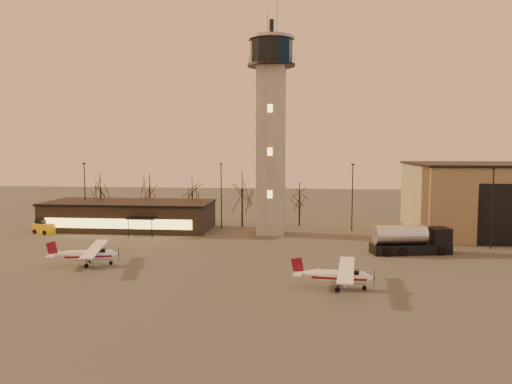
% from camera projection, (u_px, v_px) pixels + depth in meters
% --- Properties ---
extents(ground, '(220.00, 220.00, 0.00)m').
position_uv_depth(ground, '(245.00, 294.00, 43.04)').
color(ground, '#43413E').
rests_on(ground, ground).
extents(control_tower, '(6.80, 6.80, 32.60)m').
position_uv_depth(control_tower, '(271.00, 121.00, 71.28)').
color(control_tower, gray).
rests_on(control_tower, ground).
extents(terminal, '(25.40, 12.20, 4.30)m').
position_uv_depth(terminal, '(130.00, 215.00, 76.79)').
color(terminal, black).
rests_on(terminal, ground).
extents(light_poles, '(58.50, 12.25, 10.14)m').
position_uv_depth(light_poles, '(275.00, 196.00, 73.21)').
color(light_poles, black).
rests_on(light_poles, ground).
extents(tree_row, '(37.20, 9.20, 8.80)m').
position_uv_depth(tree_row, '(193.00, 187.00, 82.71)').
color(tree_row, black).
rests_on(tree_row, ground).
extents(cessna_front, '(7.81, 9.85, 2.71)m').
position_uv_depth(cessna_front, '(342.00, 279.00, 44.44)').
color(cessna_front, white).
rests_on(cessna_front, ground).
extents(cessna_rear, '(7.91, 9.89, 2.73)m').
position_uv_depth(cessna_rear, '(92.00, 257.00, 53.27)').
color(cessna_rear, white).
rests_on(cessna_rear, ground).
extents(fuel_truck, '(9.63, 4.46, 3.45)m').
position_uv_depth(fuel_truck, '(410.00, 242.00, 59.18)').
color(fuel_truck, black).
rests_on(fuel_truck, ground).
extents(service_cart, '(3.62, 2.96, 2.03)m').
position_uv_depth(service_cart, '(44.00, 228.00, 73.16)').
color(service_cart, gold).
rests_on(service_cart, ground).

